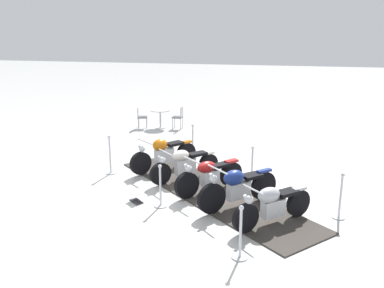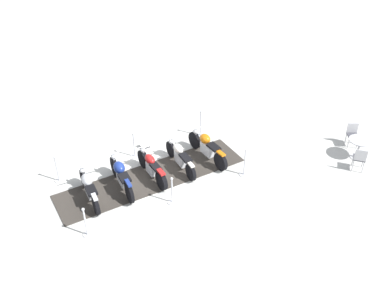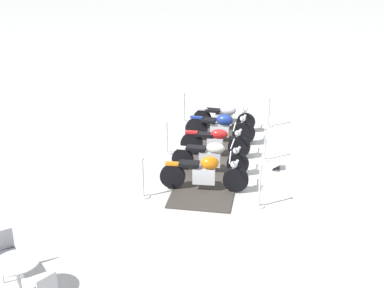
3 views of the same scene
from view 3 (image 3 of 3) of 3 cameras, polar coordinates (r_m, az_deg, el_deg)
The scene contains 16 objects.
ground_plane at distance 15.91m, azimuth 2.46°, elevation -1.32°, with size 80.00×80.00×0.00m, color silver.
display_platform at distance 15.91m, azimuth 2.46°, elevation -1.26°, with size 6.63×1.60×0.03m, color #38332D.
motorcycle_copper at distance 13.70m, azimuth 1.41°, elevation -3.07°, with size 1.52×1.87×0.97m.
motorcycle_cream at distance 14.71m, azimuth 2.06°, elevation -1.31°, with size 1.57×1.63×0.90m.
motorcycle_maroon at distance 15.73m, azimuth 2.57°, elevation 0.25°, with size 1.47×1.65×0.97m.
motorcycle_navy at distance 16.72m, azimuth 3.13°, elevation 1.89°, with size 1.65×1.63×1.04m.
motorcycle_chrome at distance 17.77m, azimuth 3.54°, elevation 2.98°, with size 1.56×1.55×0.91m.
stanchion_left_mid at distance 16.02m, azimuth -2.68°, elevation 0.10°, with size 0.32×0.32×1.01m.
stanchion_right_rear at distance 18.30m, azimuth 8.16°, elevation 2.91°, with size 0.31×0.31×1.03m.
stanchion_left_front at distance 13.52m, azimuth -5.23°, elevation -4.29°, with size 0.32×0.32×1.09m.
stanchion_right_mid at distance 15.68m, azimuth 7.76°, elevation -0.56°, with size 0.32×0.32×1.04m.
stanchion_left_rear at distance 18.58m, azimuth -0.83°, elevation 3.54°, with size 0.28×0.28×1.05m.
stanchion_right_front at distance 13.10m, azimuth 7.21°, elevation -5.02°, with size 0.29×0.29×1.14m.
info_placard at distance 15.28m, azimuth 8.95°, elevation -2.37°, with size 0.42×0.41×0.22m.
cafe_table at distance 10.49m, azimuth -18.10°, elevation -12.66°, with size 0.83×0.83×0.77m.
cafe_chair_near_table at distance 11.19m, azimuth -19.24°, elevation -10.62°, with size 0.41×0.41×0.94m.
Camera 3 is at (12.01, -8.21, 6.45)m, focal length 50.07 mm.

